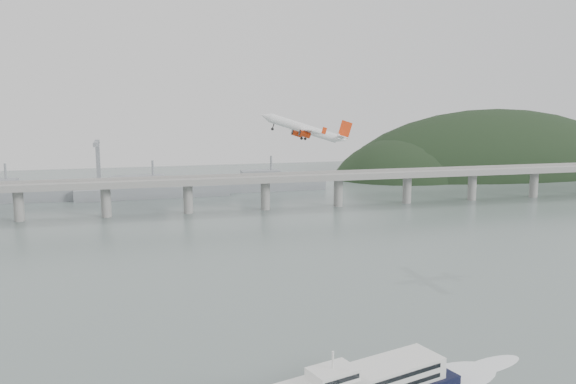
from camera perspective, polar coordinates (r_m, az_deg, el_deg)
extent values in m
plane|color=slate|center=(207.88, 3.67, -12.31)|extent=(900.00, 900.00, 0.00)
cube|color=gray|center=(392.61, -5.01, 1.09)|extent=(800.00, 22.00, 2.20)
cube|color=gray|center=(382.05, -4.77, 1.17)|extent=(800.00, 0.60, 1.80)
cube|color=gray|center=(402.61, -5.24, 1.59)|extent=(800.00, 0.60, 1.80)
cylinder|color=gray|center=(396.53, -23.89, -1.15)|extent=(6.00, 6.00, 21.00)
cylinder|color=gray|center=(390.58, -16.67, -0.88)|extent=(6.00, 6.00, 21.00)
cylinder|color=gray|center=(390.98, -9.33, -0.59)|extent=(6.00, 6.00, 21.00)
cylinder|color=gray|center=(397.72, -2.14, -0.30)|extent=(6.00, 6.00, 21.00)
cylinder|color=gray|center=(410.48, 4.72, -0.02)|extent=(6.00, 6.00, 21.00)
cylinder|color=gray|center=(428.72, 11.07, 0.24)|extent=(6.00, 6.00, 21.00)
cylinder|color=gray|center=(451.79, 16.85, 0.48)|extent=(6.00, 6.00, 21.00)
cylinder|color=gray|center=(478.99, 22.01, 0.69)|extent=(6.00, 6.00, 21.00)
ellipsoid|color=black|center=(617.23, 18.65, 0.13)|extent=(320.00, 150.00, 156.00)
ellipsoid|color=black|center=(562.47, 11.01, 0.21)|extent=(140.00, 110.00, 96.00)
ellipsoid|color=black|center=(678.16, 24.61, -0.03)|extent=(220.00, 140.00, 120.00)
cube|color=slate|center=(468.99, -24.78, -0.35)|extent=(95.67, 20.15, 8.00)
cylinder|color=slate|center=(466.76, -24.91, 1.58)|extent=(1.60, 1.60, 14.00)
cube|color=slate|center=(455.05, -12.46, 0.03)|extent=(110.55, 21.43, 8.00)
cube|color=slate|center=(453.76, -13.89, 0.97)|extent=(39.01, 16.73, 8.00)
cylinder|color=slate|center=(452.75, -12.54, 2.02)|extent=(1.60, 1.60, 14.00)
cube|color=slate|center=(475.09, -1.58, 0.64)|extent=(85.00, 13.60, 8.00)
cube|color=slate|center=(472.24, -2.60, 1.56)|extent=(29.75, 11.90, 8.00)
cylinder|color=slate|center=(472.89, -1.59, 2.56)|extent=(1.60, 1.60, 14.00)
cube|color=slate|center=(488.45, -17.33, 2.35)|extent=(3.00, 3.00, 40.00)
cube|color=slate|center=(476.73, -17.50, 4.35)|extent=(3.00, 28.00, 3.00)
cube|color=silver|center=(156.48, 6.91, -17.18)|extent=(47.03, 24.14, 5.46)
cube|color=black|center=(159.77, 5.66, -16.00)|extent=(39.65, 12.58, 1.09)
cube|color=black|center=(160.91, 5.65, -16.85)|extent=(39.65, 12.58, 1.09)
cube|color=silver|center=(149.92, 4.20, -16.62)|extent=(12.71, 10.56, 2.84)
cube|color=black|center=(147.11, 5.11, -17.17)|extent=(9.42, 3.06, 1.09)
cylinder|color=silver|center=(148.42, 4.21, -15.41)|extent=(0.68, 0.68, 4.37)
ellipsoid|color=white|center=(178.26, 14.98, -16.48)|extent=(34.71, 24.41, 0.22)
ellipsoid|color=white|center=(188.70, 18.33, -15.13)|extent=(24.86, 14.56, 0.22)
cylinder|color=white|center=(256.13, 1.49, 5.98)|extent=(29.87, 5.49, 12.76)
cone|color=white|center=(252.14, -2.12, 7.09)|extent=(5.44, 4.08, 5.02)
cone|color=white|center=(261.40, 5.09, 4.95)|extent=(6.44, 4.12, 5.34)
cube|color=white|center=(256.35, 1.64, 5.68)|extent=(5.69, 36.35, 3.79)
cube|color=white|center=(261.11, 4.93, 5.18)|extent=(3.51, 12.84, 1.93)
cube|color=red|center=(261.74, 5.36, 5.85)|extent=(6.69, 0.74, 8.09)
cylinder|color=red|center=(261.49, 0.87, 5.49)|extent=(5.15, 2.70, 3.74)
cylinder|color=black|center=(260.93, 0.41, 5.63)|extent=(1.13, 2.47, 2.46)
cube|color=white|center=(261.56, 0.93, 5.71)|extent=(2.94, 0.34, 2.04)
cylinder|color=red|center=(250.17, 1.58, 5.44)|extent=(5.15, 2.70, 3.74)
cylinder|color=black|center=(249.57, 1.10, 5.58)|extent=(1.13, 2.47, 2.46)
cube|color=white|center=(250.23, 1.65, 5.67)|extent=(2.94, 0.34, 2.04)
cylinder|color=black|center=(258.90, 1.35, 5.28)|extent=(1.15, 0.52, 2.58)
cylinder|color=black|center=(258.84, 1.28, 5.03)|extent=(1.48, 0.49, 1.50)
cylinder|color=black|center=(253.56, 1.69, 5.25)|extent=(1.15, 0.52, 2.58)
cylinder|color=black|center=(253.49, 1.62, 5.00)|extent=(1.48, 0.49, 1.50)
cylinder|color=black|center=(252.84, -1.40, 6.16)|extent=(1.15, 0.52, 2.58)
cylinder|color=black|center=(252.78, -1.47, 5.91)|extent=(1.48, 0.49, 1.50)
cube|color=red|center=(274.49, 1.08, 5.87)|extent=(2.41, 0.35, 2.97)
cube|color=red|center=(239.65, 3.41, 5.75)|extent=(2.41, 0.35, 2.97)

